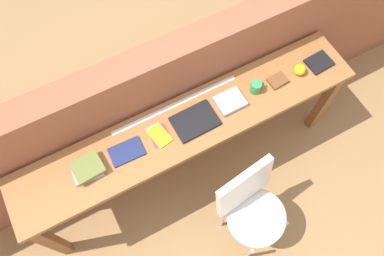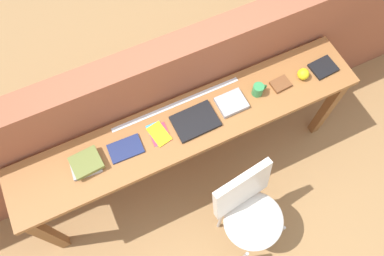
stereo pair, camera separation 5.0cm
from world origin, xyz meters
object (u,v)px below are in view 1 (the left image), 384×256
Objects in this scene: pamphlet_pile_colourful at (159,135)px; book_stack_leftmost at (87,168)px; leather_journal_brown at (278,81)px; sports_ball_small at (300,70)px; book_open_centre at (195,121)px; book_repair_rightmost at (319,62)px; mug at (256,87)px; magazine_cycling at (126,152)px; chair_white_moulded at (252,207)px.

book_stack_leftmost is at bearing -179.45° from pamphlet_pile_colourful.
leather_journal_brown is 0.18m from sports_ball_small.
book_stack_leftmost is at bearing 175.65° from leather_journal_brown.
book_open_centre is 1.66× the size of book_repair_rightmost.
book_stack_leftmost reaches higher than leather_journal_brown.
book_open_centre is at bearing 176.62° from leather_journal_brown.
mug is 0.35m from sports_ball_small.
book_stack_leftmost is 0.70× the size of book_open_centre.
book_repair_rightmost is (0.18, -0.00, -0.03)m from sports_ball_small.
book_open_centre is (0.50, -0.02, 0.00)m from magazine_cycling.
chair_white_moulded is 10.62× the size of sports_ball_small.
book_open_centre is at bearing 101.01° from chair_white_moulded.
mug is at bearing -0.45° from pamphlet_pile_colourful.
chair_white_moulded is 0.84m from pamphlet_pile_colourful.
magazine_cycling is at bearing 133.71° from chair_white_moulded.
leather_journal_brown is (0.93, -0.02, 0.01)m from pamphlet_pile_colourful.
chair_white_moulded is at bearing -119.59° from mug.
book_stack_leftmost is 1.90× the size of mug.
chair_white_moulded is at bearing -148.83° from book_repair_rightmost.
book_stack_leftmost is 1.25m from mug.
chair_white_moulded is at bearing -59.73° from pamphlet_pile_colourful.
book_repair_rightmost is at bearing -0.81° from book_stack_leftmost.
leather_journal_brown reaches higher than pamphlet_pile_colourful.
leather_journal_brown is at bearing 1.33° from magazine_cycling.
chair_white_moulded is 0.74m from book_open_centre.
mug is at bearing 173.85° from book_repair_rightmost.
book_stack_leftmost is 2.49× the size of sports_ball_small.
pamphlet_pile_colourful is 1.42× the size of leather_journal_brown.
chair_white_moulded is 6.86× the size of leather_journal_brown.
book_open_centre is 1.02m from book_repair_rightmost.
book_open_centre is 2.70× the size of mug.
magazine_cycling is (-0.62, 0.65, 0.36)m from chair_white_moulded.
magazine_cycling reaches higher than chair_white_moulded.
sports_ball_small reaches higher than chair_white_moulded.
mug is at bearing 172.02° from leather_journal_brown.
book_repair_rightmost is (1.52, -0.02, 0.00)m from magazine_cycling.
chair_white_moulded is at bearing -139.08° from sports_ball_small.
leather_journal_brown is 0.73× the size of book_repair_rightmost.
book_stack_leftmost is at bearing 179.12° from sports_ball_small.
pamphlet_pile_colourful is at bearing 178.46° from sports_ball_small.
book_open_centre reaches higher than book_repair_rightmost.
magazine_cycling is 0.74× the size of book_open_centre.
book_stack_leftmost reaches higher than pamphlet_pile_colourful.
book_repair_rightmost is at bearing 1.05° from magazine_cycling.
magazine_cycling is at bearing 175.64° from leather_journal_brown.
leather_journal_brown is at bearing -1.18° from pamphlet_pile_colourful.
book_open_centre is at bearing -1.42° from book_stack_leftmost.
magazine_cycling is 0.50m from book_open_centre.
book_repair_rightmost is at bearing 34.72° from chair_white_moulded.
book_stack_leftmost is 1.13× the size of pamphlet_pile_colourful.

